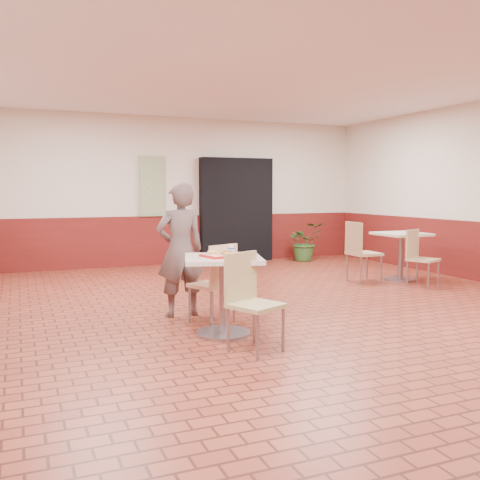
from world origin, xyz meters
name	(u,v)px	position (x,y,z in m)	size (l,w,h in m)	color
room_shell	(298,192)	(0.00, 0.00, 1.50)	(8.01, 10.01, 3.01)	maroon
wainscot_band	(297,275)	(0.00, 0.00, 0.50)	(8.00, 10.00, 1.00)	#5C1511
corridor_doorway	(236,210)	(1.20, 4.88, 1.10)	(1.60, 0.22, 2.20)	black
promo_poster	(152,186)	(-0.60, 4.94, 1.60)	(0.50, 0.03, 1.20)	gray
main_table	(223,282)	(-1.14, -0.47, 0.56)	(0.79, 0.79, 0.83)	beige
chair_main_front	(250,296)	(-1.10, -1.06, 0.52)	(0.57, 0.57, 0.93)	tan
chair_main_back	(216,279)	(-1.04, 0.02, 0.51)	(0.56, 0.56, 0.92)	#E6B88A
customer	(180,250)	(-1.31, 0.53, 0.81)	(0.59, 0.39, 1.62)	brown
serving_tray	(223,255)	(-1.14, -0.47, 0.85)	(0.40, 0.31, 0.03)	red
ring_donut	(212,252)	(-1.23, -0.38, 0.88)	(0.11, 0.11, 0.03)	#EBBD55
long_john_donut	(227,252)	(-1.11, -0.49, 0.88)	(0.15, 0.12, 0.04)	gold
paper_cup	(231,249)	(-1.00, -0.36, 0.90)	(0.07, 0.07, 0.08)	silver
second_table	(401,248)	(2.87, 1.60, 0.54)	(0.77, 0.77, 0.81)	beige
chair_second_left	(360,249)	(2.09, 1.67, 0.56)	(0.47, 0.47, 1.00)	tan
chair_second_front	(419,255)	(2.79, 1.07, 0.50)	(0.54, 0.54, 0.89)	tan
potted_plant	(305,242)	(2.59, 4.40, 0.42)	(0.75, 0.65, 0.83)	#2D5722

